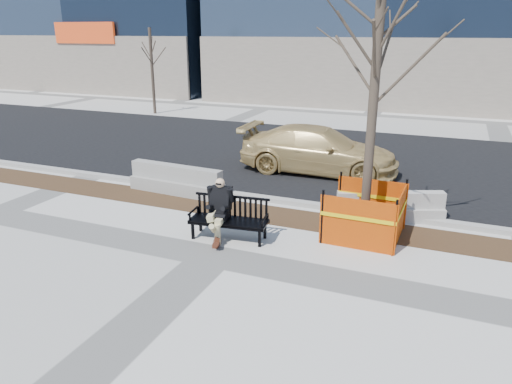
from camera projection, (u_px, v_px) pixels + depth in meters
ground at (214, 256)px, 9.87m from camera, size 120.00×120.00×0.00m
mulch_strip at (261, 213)px, 12.14m from camera, size 40.00×1.20×0.02m
asphalt_street at (324, 157)px, 17.58m from camera, size 60.00×10.40×0.01m
curb at (274, 200)px, 12.96m from camera, size 60.00×0.25×0.12m
bench at (229, 238)px, 10.70m from camera, size 1.82×0.84×0.94m
seated_man at (220, 236)px, 10.80m from camera, size 0.68×1.02×1.34m
tree_fence at (363, 236)px, 10.85m from camera, size 2.47×2.47×6.05m
sedan at (318, 172)px, 15.72m from camera, size 5.12×2.21×1.47m
jersey_barrier_left at (177, 193)px, 13.68m from camera, size 2.90×0.76×0.82m
jersey_barrier_right at (389, 220)px, 11.73m from camera, size 2.56×1.45×0.73m
far_tree_left at (155, 113)px, 26.70m from camera, size 2.32×2.32×4.88m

